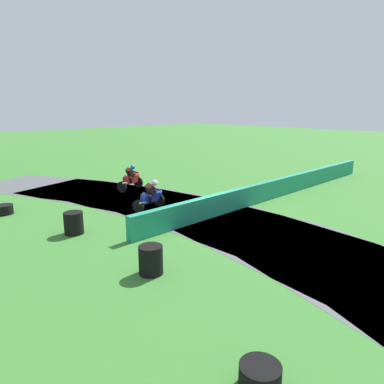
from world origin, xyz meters
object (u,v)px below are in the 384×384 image
Objects in this scene: motorcycle_lead_blue at (151,196)px; tire_stack_far at (4,210)px; motorcycle_chase_red at (132,178)px; tire_stack_near at (260,376)px; tire_stack_mid_b at (74,223)px; tire_stack_mid_a at (151,260)px.

tire_stack_far is (-4.92, 3.83, -0.45)m from motorcycle_lead_blue.
motorcycle_chase_red is (1.63, 3.88, 0.01)m from motorcycle_lead_blue.
tire_stack_near is 0.97× the size of tire_stack_far.
tire_stack_mid_b reaches higher than tire_stack_near.
motorcycle_chase_red is at bearing 63.21° from tire_stack_near.
tire_stack_far is at bearing 89.27° from tire_stack_near.
tire_stack_mid_a and tire_stack_mid_b have the same top height.
motorcycle_lead_blue reaches higher than tire_stack_mid_b.
tire_stack_mid_b is at bearing 90.58° from tire_stack_mid_a.
tire_stack_mid_a is 4.44m from tire_stack_mid_b.
tire_stack_near is 0.87× the size of tire_stack_mid_b.
tire_stack_far is at bearing 96.94° from tire_stack_mid_a.
tire_stack_near is (-5.08, -9.42, -0.45)m from motorcycle_lead_blue.
motorcycle_lead_blue is 2.38× the size of tire_stack_far.
motorcycle_lead_blue is at bearing -112.80° from motorcycle_chase_red.
tire_stack_mid_b is at bearing -76.70° from tire_stack_far.
tire_stack_mid_a is 8.83m from tire_stack_far.
motorcycle_chase_red reaches higher than motorcycle_lead_blue.
motorcycle_lead_blue is 2.45× the size of tire_stack_near.
motorcycle_chase_red is 2.13× the size of tire_stack_mid_a.
motorcycle_chase_red reaches higher than tire_stack_mid_b.
tire_stack_mid_a is 1.00× the size of tire_stack_mid_b.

